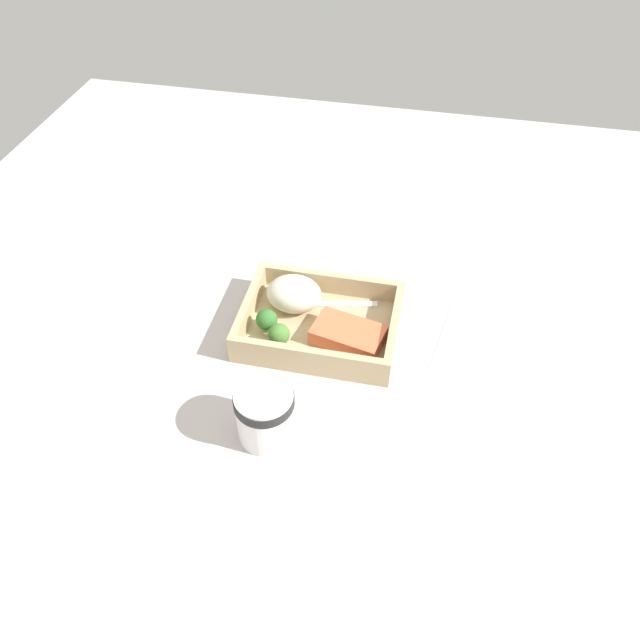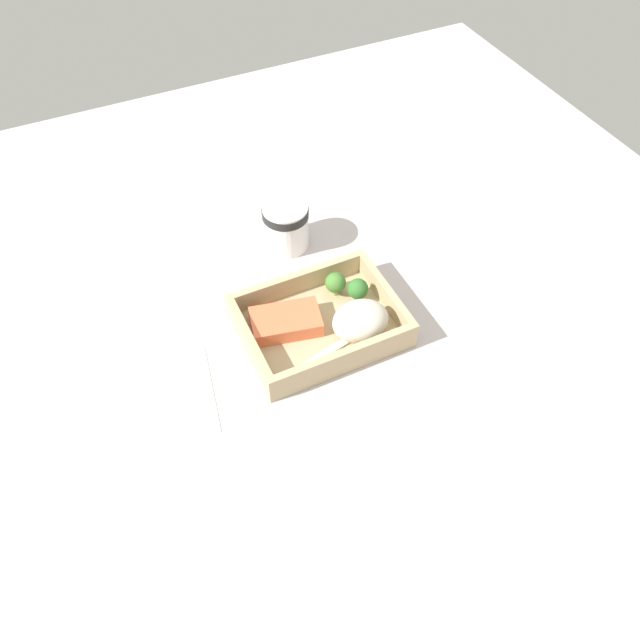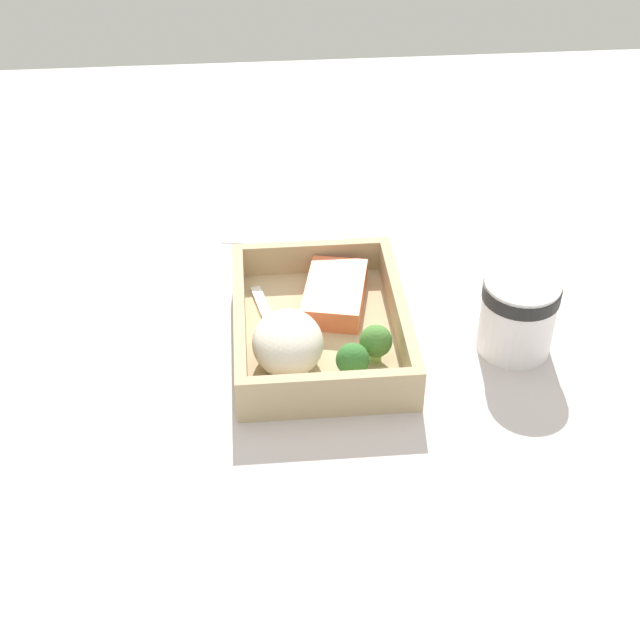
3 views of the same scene
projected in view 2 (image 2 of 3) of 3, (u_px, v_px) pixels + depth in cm
name	position (u px, v px, depth cm)	size (l,w,h in cm)	color
ground_plane	(320.00, 335.00, 100.41)	(160.00, 160.00, 2.00)	beige
takeout_tray	(320.00, 328.00, 99.18)	(24.61, 18.44, 1.20)	tan
tray_rim	(320.00, 318.00, 97.26)	(24.61, 18.44, 3.79)	tan
salmon_fillet	(286.00, 322.00, 97.58)	(10.86, 6.43, 2.63)	#EF6E44
mashed_potatoes	(360.00, 321.00, 95.79)	(8.98, 7.31, 5.58)	silver
broccoli_floret_1	(358.00, 289.00, 100.57)	(3.42, 3.42, 4.18)	#7A9D5B
broccoli_floret_2	(336.00, 283.00, 101.38)	(3.42, 3.42, 4.23)	#85AB59
fork	(337.00, 347.00, 95.82)	(15.81, 4.82, 0.44)	white
paper_cup	(286.00, 224.00, 108.76)	(8.11, 8.11, 8.59)	white
receipt_slip	(189.00, 393.00, 91.93)	(7.02, 15.55, 0.24)	white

